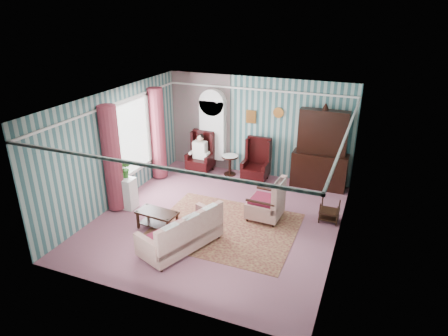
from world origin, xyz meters
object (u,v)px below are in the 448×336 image
at_px(round_side_table, 230,165).
at_px(coffee_table, 158,220).
at_px(floral_armchair, 265,198).
at_px(sofa, 180,226).
at_px(dresser_hutch, 321,147).
at_px(seated_woman, 200,154).
at_px(wingback_right, 256,161).
at_px(nest_table, 329,211).
at_px(plant_stand, 125,193).
at_px(wingback_left, 200,153).
at_px(bookcase, 213,134).

relative_size(round_side_table, coffee_table, 0.64).
relative_size(floral_armchair, coffee_table, 1.15).
distance_m(round_side_table, sofa, 4.01).
bearing_deg(dresser_hutch, sofa, -117.88).
bearing_deg(seated_woman, coffee_table, -81.73).
bearing_deg(wingback_right, nest_table, -33.75).
relative_size(nest_table, floral_armchair, 0.50).
bearing_deg(wingback_right, dresser_hutch, 8.77).
relative_size(plant_stand, sofa, 0.44).
bearing_deg(wingback_right, wingback_left, 180.00).
xyz_separation_m(seated_woman, round_side_table, (0.90, 0.15, -0.29)).
bearing_deg(bookcase, dresser_hutch, -2.11).
xyz_separation_m(wingback_right, floral_armchair, (0.87, -1.97, -0.09)).
bearing_deg(coffee_table, seated_woman, 98.27).
xyz_separation_m(bookcase, plant_stand, (-1.05, -3.14, -0.72)).
height_order(dresser_hutch, floral_armchair, dresser_hutch).
xyz_separation_m(seated_woman, floral_armchair, (2.62, -1.97, -0.05)).
xyz_separation_m(bookcase, floral_armchair, (2.37, -2.36, -0.58)).
relative_size(bookcase, dresser_hutch, 0.95).
distance_m(nest_table, floral_armchair, 1.54).
bearing_deg(wingback_left, plant_stand, -106.22).
relative_size(wingback_left, plant_stand, 1.56).
height_order(nest_table, coffee_table, nest_table).
relative_size(dresser_hutch, floral_armchair, 2.20).
height_order(wingback_left, seated_woman, wingback_left).
height_order(dresser_hutch, sofa, dresser_hutch).
height_order(dresser_hutch, nest_table, dresser_hutch).
bearing_deg(bookcase, sofa, -75.64).
relative_size(sofa, floral_armchair, 1.69).
distance_m(wingback_left, nest_table, 4.37).
bearing_deg(nest_table, sofa, -140.22).
bearing_deg(bookcase, floral_armchair, -44.93).
distance_m(wingback_left, coffee_table, 3.42).
xyz_separation_m(round_side_table, coffee_table, (-0.41, -3.51, -0.08)).
relative_size(round_side_table, plant_stand, 0.75).
relative_size(wingback_left, round_side_table, 2.08).
xyz_separation_m(seated_woman, coffee_table, (0.49, -3.36, -0.37)).
distance_m(nest_table, sofa, 3.57).
distance_m(wingback_left, floral_armchair, 3.28).
bearing_deg(plant_stand, coffee_table, -25.32).
distance_m(plant_stand, coffee_table, 1.44).
height_order(sofa, floral_armchair, floral_armchair).
relative_size(bookcase, wingback_left, 1.79).
xyz_separation_m(nest_table, coffee_table, (-3.58, -1.81, -0.05)).
relative_size(dresser_hutch, nest_table, 4.37).
relative_size(wingback_right, plant_stand, 1.56).
xyz_separation_m(wingback_right, sofa, (-0.42, -3.83, -0.10)).
height_order(bookcase, round_side_table, bookcase).
bearing_deg(plant_stand, sofa, -26.90).
xyz_separation_m(wingback_right, coffee_table, (-1.26, -3.36, -0.40)).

